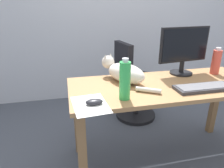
# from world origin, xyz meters

# --- Properties ---
(ground_plane) EXTENTS (8.00, 8.00, 0.00)m
(ground_plane) POSITION_xyz_m (0.00, 0.00, 0.00)
(ground_plane) COLOR #474C56
(back_wall) EXTENTS (6.00, 0.04, 2.60)m
(back_wall) POSITION_xyz_m (0.00, 1.52, 1.30)
(back_wall) COLOR silver
(back_wall) RESTS_ON ground_plane
(desk) EXTENTS (1.54, 0.64, 0.72)m
(desk) POSITION_xyz_m (0.00, 0.00, 0.61)
(desk) COLOR #9E7247
(desk) RESTS_ON ground_plane
(office_chair) EXTENTS (0.49, 0.48, 0.93)m
(office_chair) POSITION_xyz_m (-0.02, 0.75, 0.40)
(office_chair) COLOR black
(office_chair) RESTS_ON ground_plane
(monitor) EXTENTS (0.48, 0.20, 0.42)m
(monitor) POSITION_xyz_m (0.24, 0.21, 0.95)
(monitor) COLOR black
(monitor) RESTS_ON desk
(keyboard) EXTENTS (0.44, 0.15, 0.03)m
(keyboard) POSITION_xyz_m (0.21, -0.16, 0.73)
(keyboard) COLOR #333338
(keyboard) RESTS_ON desk
(cat) EXTENTS (0.35, 0.55, 0.20)m
(cat) POSITION_xyz_m (-0.32, 0.13, 0.80)
(cat) COLOR silver
(cat) RESTS_ON desk
(computer_mouse) EXTENTS (0.11, 0.06, 0.04)m
(computer_mouse) POSITION_xyz_m (-0.62, -0.23, 0.74)
(computer_mouse) COLOR #232328
(computer_mouse) RESTS_ON desk
(paper_sheet) EXTENTS (0.24, 0.31, 0.00)m
(paper_sheet) POSITION_xyz_m (-0.64, -0.23, 0.72)
(paper_sheet) COLOR white
(paper_sheet) RESTS_ON desk
(water_bottle) EXTENTS (0.07, 0.07, 0.28)m
(water_bottle) POSITION_xyz_m (-0.41, -0.19, 0.85)
(water_bottle) COLOR green
(water_bottle) RESTS_ON desk
(spray_bottle) EXTENTS (0.08, 0.08, 0.24)m
(spray_bottle) POSITION_xyz_m (0.54, 0.14, 0.83)
(spray_bottle) COLOR #D84C3D
(spray_bottle) RESTS_ON desk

